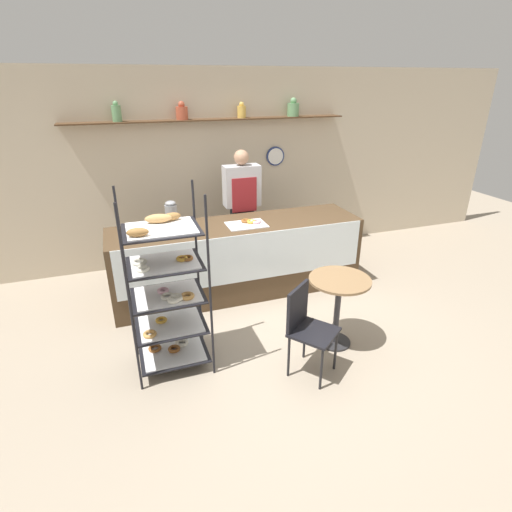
# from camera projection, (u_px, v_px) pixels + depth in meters

# --- Properties ---
(ground_plane) EXTENTS (14.00, 14.00, 0.00)m
(ground_plane) POSITION_uv_depth(u_px,v_px,m) (267.00, 336.00, 4.30)
(ground_plane) COLOR gray
(back_wall) EXTENTS (10.00, 0.30, 2.70)m
(back_wall) POSITION_uv_depth(u_px,v_px,m) (212.00, 168.00, 5.75)
(back_wall) COLOR beige
(back_wall) RESTS_ON ground_plane
(display_counter) EXTENTS (3.09, 0.78, 0.92)m
(display_counter) POSITION_uv_depth(u_px,v_px,m) (238.00, 258.00, 5.04)
(display_counter) COLOR #4C3823
(display_counter) RESTS_ON ground_plane
(pastry_rack) EXTENTS (0.68, 0.54, 1.72)m
(pastry_rack) POSITION_uv_depth(u_px,v_px,m) (167.00, 291.00, 3.56)
(pastry_rack) COLOR black
(pastry_rack) RESTS_ON ground_plane
(person_worker) EXTENTS (0.48, 0.23, 1.71)m
(person_worker) POSITION_uv_depth(u_px,v_px,m) (242.00, 208.00, 5.40)
(person_worker) COLOR #282833
(person_worker) RESTS_ON ground_plane
(cafe_table) EXTENTS (0.61, 0.61, 0.75)m
(cafe_table) POSITION_uv_depth(u_px,v_px,m) (338.00, 296.00, 3.97)
(cafe_table) COLOR #262628
(cafe_table) RESTS_ON ground_plane
(cafe_chair) EXTENTS (0.53, 0.53, 0.86)m
(cafe_chair) POSITION_uv_depth(u_px,v_px,m) (306.00, 322.00, 3.60)
(cafe_chair) COLOR black
(cafe_chair) RESTS_ON ground_plane
(coffee_carafe) EXTENTS (0.14, 0.14, 0.32)m
(coffee_carafe) POSITION_uv_depth(u_px,v_px,m) (171.00, 215.00, 4.68)
(coffee_carafe) COLOR gray
(coffee_carafe) RESTS_ON display_counter
(donut_tray_counter) EXTENTS (0.47, 0.34, 0.05)m
(donut_tray_counter) POSITION_uv_depth(u_px,v_px,m) (249.00, 223.00, 4.83)
(donut_tray_counter) COLOR silver
(donut_tray_counter) RESTS_ON display_counter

